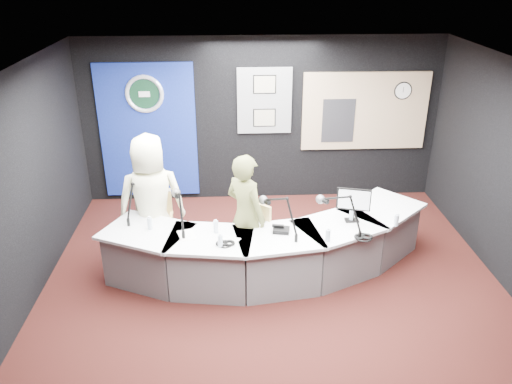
{
  "coord_description": "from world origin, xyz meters",
  "views": [
    {
      "loc": [
        -0.51,
        -5.33,
        3.95
      ],
      "look_at": [
        -0.2,
        0.8,
        1.1
      ],
      "focal_mm": 36.0,
      "sensor_mm": 36.0,
      "label": 1
    }
  ],
  "objects_px": {
    "armchair_left": "(154,230)",
    "armchair_right": "(246,242)",
    "broadcast_desk": "(268,249)",
    "person_man": "(152,201)",
    "person_woman": "(246,216)"
  },
  "relations": [
    {
      "from": "armchair_left",
      "to": "broadcast_desk",
      "type": "bearing_deg",
      "value": -15.55
    },
    {
      "from": "broadcast_desk",
      "to": "person_woman",
      "type": "relative_size",
      "value": 2.65
    },
    {
      "from": "broadcast_desk",
      "to": "armchair_right",
      "type": "relative_size",
      "value": 4.94
    },
    {
      "from": "broadcast_desk",
      "to": "person_man",
      "type": "height_order",
      "value": "person_man"
    },
    {
      "from": "person_man",
      "to": "person_woman",
      "type": "distance_m",
      "value": 1.32
    },
    {
      "from": "armchair_right",
      "to": "person_man",
      "type": "distance_m",
      "value": 1.4
    },
    {
      "from": "armchair_left",
      "to": "person_man",
      "type": "bearing_deg",
      "value": 0.0
    },
    {
      "from": "broadcast_desk",
      "to": "armchair_left",
      "type": "bearing_deg",
      "value": 164.93
    },
    {
      "from": "armchair_left",
      "to": "person_woman",
      "type": "relative_size",
      "value": 0.56
    },
    {
      "from": "armchair_right",
      "to": "person_man",
      "type": "xyz_separation_m",
      "value": [
        -1.26,
        0.36,
        0.47
      ]
    },
    {
      "from": "armchair_right",
      "to": "person_woman",
      "type": "height_order",
      "value": "person_woman"
    },
    {
      "from": "broadcast_desk",
      "to": "person_man",
      "type": "distance_m",
      "value": 1.7
    },
    {
      "from": "broadcast_desk",
      "to": "person_woman",
      "type": "distance_m",
      "value": 0.56
    },
    {
      "from": "armchair_left",
      "to": "person_man",
      "type": "distance_m",
      "value": 0.45
    },
    {
      "from": "armchair_left",
      "to": "armchair_right",
      "type": "distance_m",
      "value": 1.31
    }
  ]
}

